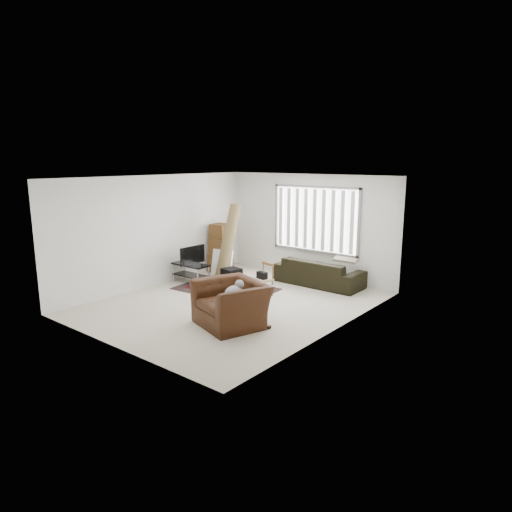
{
  "coord_description": "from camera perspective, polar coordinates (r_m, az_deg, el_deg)",
  "views": [
    {
      "loc": [
        6.34,
        -7.06,
        3.08
      ],
      "look_at": [
        0.38,
        0.32,
        1.05
      ],
      "focal_mm": 32.0,
      "sensor_mm": 36.0,
      "label": 1
    }
  ],
  "objects": [
    {
      "name": "room",
      "position": [
        9.94,
        -0.84,
        4.44
      ],
      "size": [
        6.0,
        6.02,
        2.71
      ],
      "color": "beige",
      "rests_on": "ground"
    },
    {
      "name": "tv",
      "position": [
        11.52,
        -8.21,
        0.15
      ],
      "size": [
        0.1,
        0.8,
        0.46
      ],
      "primitive_type": "imported",
      "rotation": [
        0.0,
        0.0,
        1.57
      ],
      "color": "black",
      "rests_on": "tv_stand"
    },
    {
      "name": "tv_stand",
      "position": [
        11.6,
        -8.16,
        -1.62
      ],
      "size": [
        0.99,
        0.45,
        0.49
      ],
      "color": "black",
      "rests_on": "ground"
    },
    {
      "name": "white_flatpack",
      "position": [
        12.07,
        -4.27,
        -0.95
      ],
      "size": [
        0.62,
        0.37,
        0.73
      ],
      "primitive_type": "cube",
      "rotation": [
        -0.23,
        0.0,
        0.21
      ],
      "color": "silver",
      "rests_on": "ground"
    },
    {
      "name": "side_chair",
      "position": [
        10.44,
        0.84,
        -2.71
      ],
      "size": [
        0.47,
        0.47,
        0.74
      ],
      "rotation": [
        0.0,
        0.0,
        -0.21
      ],
      "color": "tan",
      "rests_on": "ground"
    },
    {
      "name": "rolled_rug",
      "position": [
        11.91,
        -3.52,
        1.86
      ],
      "size": [
        0.41,
        0.88,
        1.94
      ],
      "primitive_type": "cylinder",
      "rotation": [
        -0.3,
        0.0,
        -0.14
      ],
      "color": "brown",
      "rests_on": "ground"
    },
    {
      "name": "persian_rug",
      "position": [
        11.03,
        -3.78,
        -4.11
      ],
      "size": [
        2.38,
        1.68,
        0.02
      ],
      "color": "black",
      "rests_on": "ground"
    },
    {
      "name": "moving_boxes",
      "position": [
        12.58,
        -4.47,
        0.77
      ],
      "size": [
        0.61,
        0.57,
        1.34
      ],
      "color": "brown",
      "rests_on": "ground"
    },
    {
      "name": "sofa",
      "position": [
        11.4,
        7.87,
        -1.51
      ],
      "size": [
        2.22,
        0.98,
        0.85
      ],
      "primitive_type": "imported",
      "rotation": [
        0.0,
        0.0,
        3.13
      ],
      "color": "black",
      "rests_on": "ground"
    },
    {
      "name": "subwoofer",
      "position": [
        11.35,
        -3.07,
        -2.54
      ],
      "size": [
        0.47,
        0.47,
        0.4
      ],
      "primitive_type": "cube",
      "rotation": [
        0.0,
        0.0,
        -0.19
      ],
      "color": "black",
      "rests_on": "persian_rug"
    },
    {
      "name": "armchair",
      "position": [
        8.58,
        -3.09,
        -5.58
      ],
      "size": [
        1.57,
        1.47,
        0.95
      ],
      "rotation": [
        0.0,
        0.0,
        -0.32
      ],
      "color": "#34190A",
      "rests_on": "ground"
    }
  ]
}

